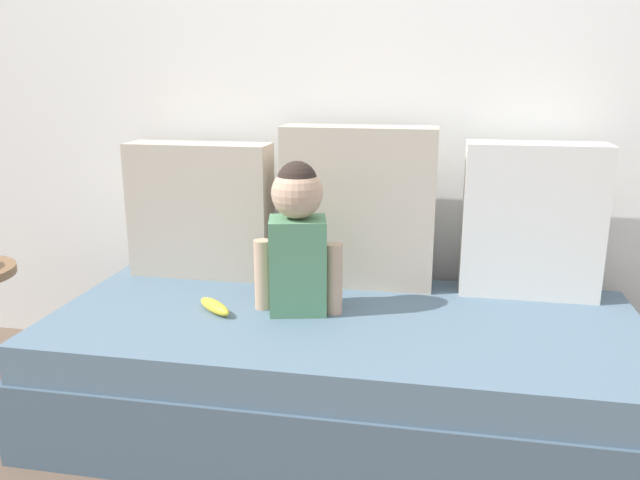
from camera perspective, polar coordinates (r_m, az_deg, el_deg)
ground_plane at (r=2.22m, az=2.04°, el=-16.17°), size 12.00×12.00×0.00m
back_wall at (r=2.46m, az=4.43°, el=16.69°), size 5.14×0.10×2.45m
couch at (r=2.13m, az=2.08°, el=-11.77°), size 1.94×0.87×0.39m
throw_pillow_left at (r=2.44m, az=-10.71°, el=2.67°), size 0.54×0.16×0.51m
throw_pillow_center at (r=2.28m, az=3.49°, el=2.98°), size 0.55×0.16×0.58m
throw_pillow_right at (r=2.29m, az=18.59°, el=1.68°), size 0.47×0.16×0.53m
toddler at (r=2.02m, az=-2.04°, el=0.30°), size 0.29×0.19×0.50m
banana at (r=2.10m, az=-9.51°, el=-5.95°), size 0.16×0.14×0.04m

